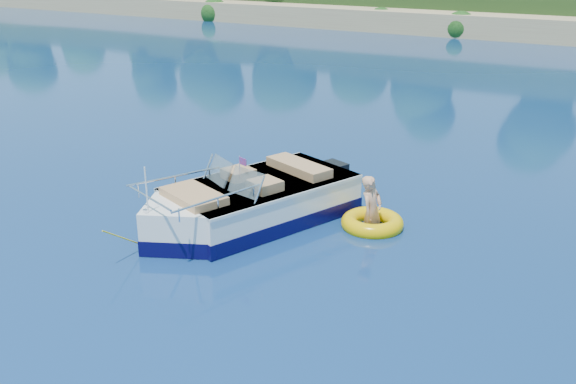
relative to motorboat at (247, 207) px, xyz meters
The scene contains 4 objects.
ground 2.35m from the motorboat, 40.82° to the right, with size 160.00×160.00×0.00m, color #0A2347.
motorboat is the anchor object (origin of this frame).
tow_tube 2.72m from the motorboat, 27.36° to the left, with size 1.76×1.76×0.36m.
boy 2.72m from the motorboat, 26.37° to the left, with size 0.59×0.39×1.63m, color tan.
Camera 1 is at (5.63, -8.95, 5.59)m, focal length 40.00 mm.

